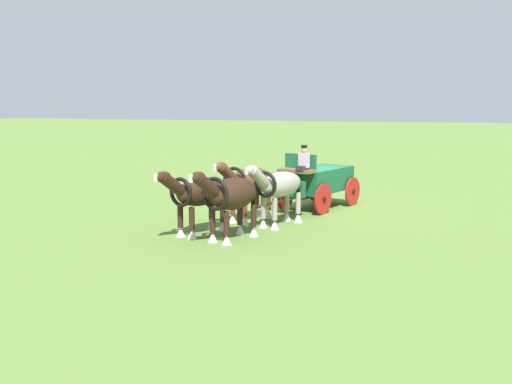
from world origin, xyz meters
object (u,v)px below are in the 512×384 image
(show_wagon, at_px, (318,180))
(draft_horse_rear_off, at_px, (249,183))
(draft_horse_rear_near, at_px, (279,187))
(draft_horse_lead_off, at_px, (199,194))
(draft_horse_lead_near, at_px, (231,196))

(show_wagon, bearing_deg, draft_horse_rear_off, -28.49)
(draft_horse_rear_near, distance_m, draft_horse_rear_off, 1.30)
(show_wagon, xyz_separation_m, draft_horse_lead_off, (5.76, -2.60, 0.20))
(draft_horse_rear_near, relative_size, draft_horse_rear_off, 1.00)
(draft_horse_rear_off, bearing_deg, draft_horse_lead_off, -18.36)
(draft_horse_rear_off, bearing_deg, draft_horse_lead_near, 8.21)
(draft_horse_rear_near, bearing_deg, draft_horse_lead_near, -18.36)
(show_wagon, bearing_deg, draft_horse_lead_near, -12.49)
(draft_horse_rear_off, xyz_separation_m, draft_horse_lead_near, (2.88, 0.42, 0.01))
(show_wagon, xyz_separation_m, draft_horse_rear_off, (3.28, -1.78, 0.26))
(draft_horse_rear_off, bearing_deg, show_wagon, 151.51)
(show_wagon, xyz_separation_m, draft_horse_lead_near, (6.15, -1.36, 0.27))
(draft_horse_rear_near, height_order, draft_horse_rear_off, draft_horse_rear_off)
(draft_horse_rear_off, relative_size, draft_horse_lead_near, 1.04)
(draft_horse_lead_near, xyz_separation_m, draft_horse_lead_off, (-0.39, -1.24, -0.06))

